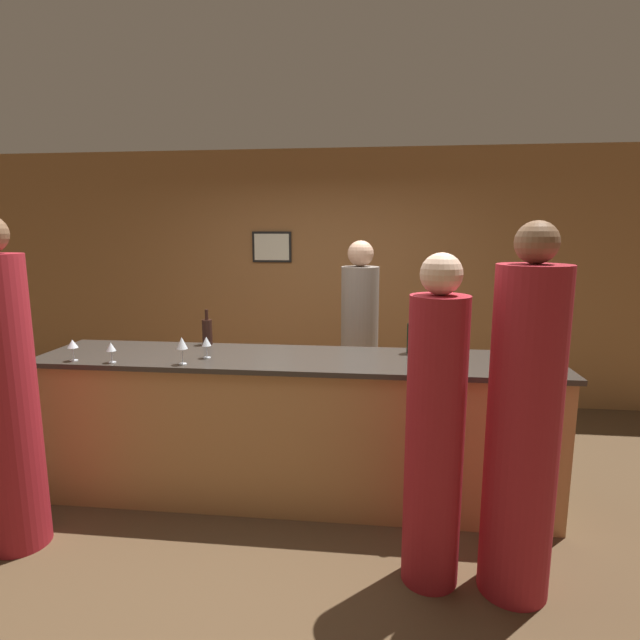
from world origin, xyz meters
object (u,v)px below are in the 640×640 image
object	(u,v)px
guest_0	(523,429)
bartender	(359,353)
guest_2	(6,398)
wine_bottle_2	(412,338)
guest_1	(435,434)
wine_bottle_1	(207,331)
ice_bucket	(516,342)
wine_bottle_0	(430,336)

from	to	relation	value
guest_0	bartender	bearing A→B (deg)	117.25
guest_2	wine_bottle_2	world-z (taller)	guest_2
guest_1	bartender	bearing A→B (deg)	105.08
wine_bottle_1	bartender	bearing A→B (deg)	26.35
bartender	guest_0	size ratio (longest dim) A/B	0.94
guest_0	ice_bucket	world-z (taller)	guest_0
ice_bucket	wine_bottle_0	bearing A→B (deg)	177.48
guest_2	wine_bottle_0	world-z (taller)	guest_2
bartender	wine_bottle_0	world-z (taller)	bartender
guest_0	guest_1	bearing A→B (deg)	175.41
bartender	ice_bucket	bearing A→B (deg)	149.70
bartender	ice_bucket	distance (m)	1.34
guest_1	guest_2	distance (m)	2.49
guest_1	guest_0	bearing A→B (deg)	-4.59
wine_bottle_0	wine_bottle_1	bearing A→B (deg)	178.03
wine_bottle_2	bartender	bearing A→B (deg)	120.47
wine_bottle_0	bartender	bearing A→B (deg)	130.00
guest_2	wine_bottle_2	size ratio (longest dim) A/B	6.87
wine_bottle_0	wine_bottle_1	xyz separation A→B (m)	(-1.70, 0.06, -0.02)
guest_1	wine_bottle_1	xyz separation A→B (m)	(-1.63, 1.13, 0.30)
guest_2	wine_bottle_0	xyz separation A→B (m)	(2.57, 1.04, 0.22)
guest_2	wine_bottle_0	distance (m)	2.78
guest_1	guest_2	xyz separation A→B (m)	(-2.49, 0.04, 0.09)
guest_0	wine_bottle_1	size ratio (longest dim) A/B	7.13
wine_bottle_0	ice_bucket	xyz separation A→B (m)	(0.60, -0.03, -0.03)
guest_0	ice_bucket	distance (m)	1.13
guest_2	wine_bottle_1	bearing A→B (deg)	51.73
guest_1	wine_bottle_1	distance (m)	2.01
wine_bottle_2	ice_bucket	world-z (taller)	wine_bottle_2
guest_1	wine_bottle_2	bearing A→B (deg)	93.28
wine_bottle_1	wine_bottle_2	distance (m)	1.57
bartender	guest_0	distance (m)	1.97
guest_0	wine_bottle_2	distance (m)	1.20
bartender	wine_bottle_2	distance (m)	0.85
guest_2	wine_bottle_1	size ratio (longest dim) A/B	7.29
wine_bottle_1	wine_bottle_2	size ratio (longest dim) A/B	0.94
bartender	wine_bottle_1	distance (m)	1.33
wine_bottle_0	wine_bottle_1	size ratio (longest dim) A/B	1.10
guest_0	ice_bucket	xyz separation A→B (m)	(0.24, 1.08, 0.22)
bartender	guest_1	bearing A→B (deg)	105.08
guest_1	wine_bottle_2	xyz separation A→B (m)	(-0.06, 1.03, 0.31)
wine_bottle_1	wine_bottle_2	bearing A→B (deg)	-3.83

